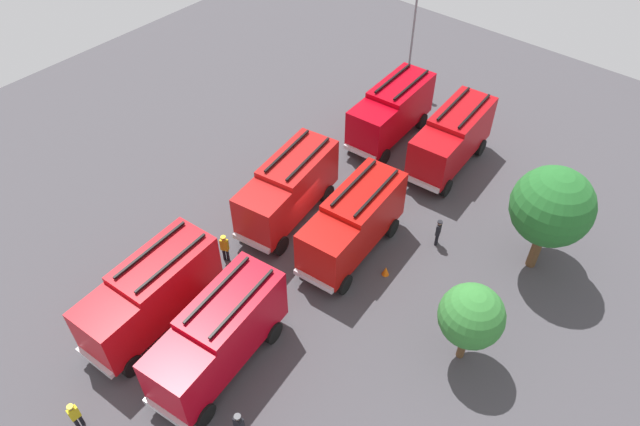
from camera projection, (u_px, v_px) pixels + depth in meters
ground_plane at (320, 231)px, 33.10m from camera, size 56.58×56.58×0.00m
fire_truck_0 at (391, 110)px, 38.02m from camera, size 7.34×3.12×3.88m
fire_truck_1 at (288, 188)px, 32.50m from camera, size 7.48×3.62×3.88m
fire_truck_2 at (151, 293)px, 27.16m from camera, size 7.37×3.21×3.88m
fire_truck_3 at (452, 138)px, 35.87m from camera, size 7.36×3.19×3.88m
fire_truck_4 at (353, 222)px, 30.55m from camera, size 7.40×3.30×3.88m
fire_truck_5 at (219, 335)px, 25.48m from camera, size 7.45×3.49×3.88m
firefighter_0 at (370, 101)px, 41.01m from camera, size 0.30×0.45×1.67m
firefighter_1 at (225, 247)px, 30.82m from camera, size 0.39×0.48×1.79m
firefighter_2 at (75, 415)px, 24.10m from camera, size 0.44×0.27×1.67m
firefighter_3 at (239, 425)px, 23.69m from camera, size 0.31×0.46×1.79m
firefighter_4 at (438, 231)px, 31.71m from camera, size 0.47×0.36×1.73m
tree_0 at (551, 209)px, 29.84m from camera, size 3.01×3.01×4.66m
tree_1 at (552, 207)px, 28.33m from camera, size 4.08×4.08×6.32m
tree_2 at (471, 316)px, 25.11m from camera, size 2.92×2.92×4.53m
traffic_cone_0 at (386, 271)px, 30.58m from camera, size 0.39×0.39×0.56m
lamppost at (413, 33)px, 41.73m from camera, size 0.36×0.36×7.01m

